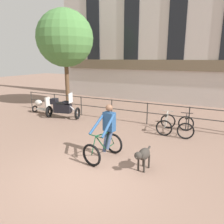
# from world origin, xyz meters

# --- Properties ---
(ground_plane) EXTENTS (60.00, 60.00, 0.00)m
(ground_plane) POSITION_xyz_m (0.00, 0.00, 0.00)
(ground_plane) COLOR #846656
(canal_railing) EXTENTS (15.05, 0.05, 1.05)m
(canal_railing) POSITION_xyz_m (-0.00, 5.20, 0.71)
(canal_railing) COLOR #2D2B28
(canal_railing) RESTS_ON ground_plane
(building_facade) EXTENTS (18.00, 0.72, 10.78)m
(building_facade) POSITION_xyz_m (0.00, 10.99, 5.36)
(building_facade) COLOR beige
(building_facade) RESTS_ON ground_plane
(cyclist_with_bike) EXTENTS (0.85, 1.26, 1.70)m
(cyclist_with_bike) POSITION_xyz_m (-0.02, 1.20, 0.76)
(cyclist_with_bike) COLOR black
(cyclist_with_bike) RESTS_ON ground_plane
(dog) EXTENTS (0.34, 0.90, 0.66)m
(dog) POSITION_xyz_m (1.28, 0.96, 0.46)
(dog) COLOR #332D28
(dog) RESTS_ON ground_plane
(parked_motorcycle) EXTENTS (1.82, 1.02, 1.35)m
(parked_motorcycle) POSITION_xyz_m (-4.26, 4.25, 0.56)
(parked_motorcycle) COLOR black
(parked_motorcycle) RESTS_ON ground_plane
(parked_bicycle_near_lamp) EXTENTS (0.75, 1.16, 0.86)m
(parked_bicycle_near_lamp) POSITION_xyz_m (1.06, 4.54, 0.36)
(parked_bicycle_near_lamp) COLOR black
(parked_bicycle_near_lamp) RESTS_ON ground_plane
(parked_bicycle_mid_left) EXTENTS (0.81, 1.19, 0.86)m
(parked_bicycle_mid_left) POSITION_xyz_m (1.86, 4.54, 0.36)
(parked_bicycle_mid_left) COLOR black
(parked_bicycle_mid_left) RESTS_ON ground_plane
(parked_scooter) EXTENTS (1.28, 0.41, 0.96)m
(parked_scooter) POSITION_xyz_m (-6.00, 4.52, 0.46)
(parked_scooter) COLOR black
(parked_scooter) RESTS_ON ground_plane
(tree_canalside_left) EXTENTS (3.50, 3.50, 6.00)m
(tree_canalside_left) POSITION_xyz_m (-6.01, 6.90, 4.24)
(tree_canalside_left) COLOR brown
(tree_canalside_left) RESTS_ON ground_plane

